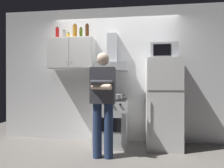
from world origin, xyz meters
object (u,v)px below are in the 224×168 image
Objects in this scene: range_hood at (112,61)px; bottle_soda_red at (57,33)px; upper_cabinet at (72,54)px; stove_oven at (111,122)px; microwave at (163,52)px; cooking_pot at (117,97)px; bottle_canister_steel at (64,35)px; bottle_spice_jar at (68,36)px; refrigerator at (163,103)px; person_standing at (103,100)px; bottle_olive_oil at (81,33)px; bottle_liquor_amber at (75,31)px; bottle_rum_dark at (87,31)px.

bottle_soda_red is at bearing -179.77° from range_hood.
upper_cabinet is 1.03× the size of stove_oven.
upper_cabinet reaches higher than microwave.
cooking_pot is 1.77m from bottle_soda_red.
bottle_spice_jar is at bearing 0.72° from bottle_canister_steel.
refrigerator is 0.84m from cooking_pot.
refrigerator is 2.47m from bottle_soda_red.
person_standing is (-1.00, -0.61, 0.10)m from refrigerator.
bottle_spice_jar is 0.27m from bottle_olive_oil.
upper_cabinet is 1.27m from cooking_pot.
bottle_soda_red is at bearing -179.42° from upper_cabinet.
stove_oven is at bearing 85.28° from person_standing.
bottle_canister_steel is at bearing 178.22° from range_hood.
bottle_soda_red is at bearing 177.12° from microwave.
range_hood reaches higher than upper_cabinet.
bottle_soda_red reaches higher than microwave.
range_hood is 0.47× the size of refrigerator.
stove_oven is 3.13× the size of bottle_liquor_amber.
person_standing is (-1.00, -0.62, -0.84)m from microwave.
upper_cabinet is 1.55m from stove_oven.
bottle_spice_jar is 0.56× the size of bottle_soda_red.
microwave is (-0.00, 0.02, 0.94)m from refrigerator.
bottle_rum_dark is (-0.44, 0.73, 1.29)m from person_standing.
bottle_soda_red is at bearing -170.62° from bottle_spice_jar.
bottle_rum_dark is 2.10× the size of bottle_spice_jar.
cooking_pot is at bearing -14.73° from upper_cabinet.
microwave reaches higher than refrigerator.
range_hood is 2.61× the size of cooking_pot.
person_standing is 5.75× the size of bottle_rum_dark.
cooking_pot is at bearing -14.03° from bottle_canister_steel.
bottle_liquor_amber reaches higher than stove_oven.
bottle_rum_dark is (-1.44, 0.13, 1.39)m from refrigerator.
range_hood is 1.01m from person_standing.
stove_oven is 6.43× the size of bottle_spice_jar.
bottle_rum_dark reaches higher than bottle_soda_red.
upper_cabinet is 0.44m from bottle_liquor_amber.
upper_cabinet is 3.68× the size of bottle_soda_red.
upper_cabinet reaches higher than refrigerator.
bottle_liquor_amber is (-0.10, -0.07, 0.02)m from bottle_olive_oil.
range_hood is at bearing 173.54° from microwave.
bottle_spice_jar is at bearing 9.38° from bottle_soda_red.
upper_cabinet is 3.22× the size of bottle_liquor_amber.
microwave is 2.62× the size of bottle_canister_steel.
bottle_canister_steel reaches higher than microwave.
bottle_olive_oil is (0.48, 0.04, -0.01)m from bottle_soda_red.
microwave is 2.10m from bottle_soda_red.
bottle_olive_oil is (-0.76, 0.28, 1.24)m from cooking_pot.
range_hood reaches higher than refrigerator.
bottle_liquor_amber is at bearing 172.74° from stove_oven.
upper_cabinet is 0.51m from bottle_soda_red.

